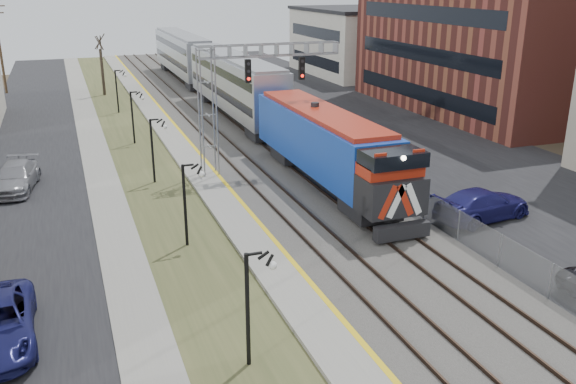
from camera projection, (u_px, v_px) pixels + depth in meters
street_west at (27, 164)px, 41.24m from camera, size 7.00×120.00×0.04m
sidewalk at (96, 157)px, 42.70m from camera, size 2.00×120.00×0.08m
grass_median at (140, 154)px, 43.69m from camera, size 4.00×120.00×0.06m
platform at (181, 149)px, 44.64m from camera, size 2.00×120.00×0.24m
ballast_bed at (247, 143)px, 46.29m from camera, size 8.00×120.00×0.20m
parking_lot at (386, 131)px, 50.24m from camera, size 16.00×120.00×0.04m
platform_edge at (193, 146)px, 44.89m from camera, size 0.24×120.00×0.01m
track_near at (221, 143)px, 45.57m from camera, size 1.58×120.00×0.15m
track_far at (265, 139)px, 46.72m from camera, size 1.58×120.00×0.15m
train at (223, 81)px, 56.94m from camera, size 3.00×63.05×5.33m
signal_gantry at (234, 87)px, 37.36m from camera, size 9.00×1.07×8.15m
lampposts at (184, 204)px, 28.24m from camera, size 0.14×62.14×4.00m
fence at (298, 129)px, 47.43m from camera, size 0.04×120.00×1.60m
buildings_east at (566, 52)px, 49.36m from camera, size 16.00×76.00×15.00m
bare_trees at (6, 115)px, 43.43m from camera, size 12.30×42.30×5.95m
car_lot_d at (482, 205)px, 31.52m from camera, size 5.91×3.20×1.63m
car_lot_e at (391, 158)px, 40.14m from camera, size 4.72×3.29×1.49m
car_street_b at (15, 178)px, 35.96m from camera, size 3.00×5.62×1.55m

